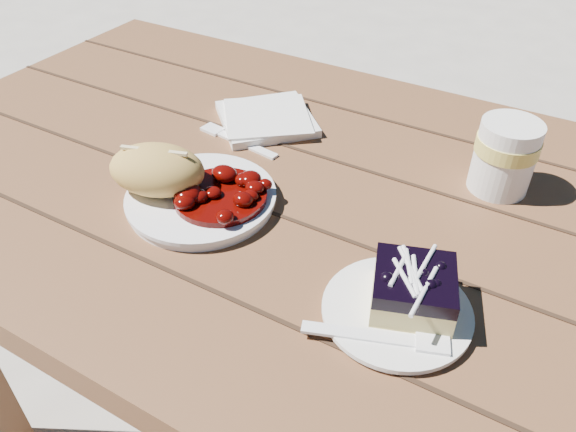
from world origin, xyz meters
The scene contains 10 objects.
picnic_table centered at (0.00, 0.00, 0.59)m, with size 2.00×1.55×0.75m.
main_plate centered at (-0.41, -0.11, 0.76)m, with size 0.20×0.20×0.02m, color white.
goulash_stew centered at (-0.38, -0.11, 0.79)m, with size 0.13×0.13×0.04m, color #4D0502, non-canonical shape.
bread_roll centered at (-0.47, -0.13, 0.80)m, with size 0.13×0.09×0.07m, color tan.
dessert_plate centered at (-0.10, -0.17, 0.76)m, with size 0.16×0.16×0.01m, color white.
blueberry_cake centered at (-0.09, -0.15, 0.78)m, with size 0.11×0.11×0.05m.
fork_dessert centered at (-0.12, -0.22, 0.76)m, with size 0.03×0.16×0.01m, color white, non-canonical shape.
napkin_stack centered at (-0.46, 0.13, 0.76)m, with size 0.15×0.15×0.01m, color white.
fork_table centered at (-0.45, 0.05, 0.75)m, with size 0.03×0.16×0.01m, color white, non-canonical shape.
second_cup centered at (-0.07, 0.14, 0.80)m, with size 0.08×0.08×0.11m, color white.
Camera 1 is at (0.01, -0.59, 1.23)m, focal length 35.00 mm.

